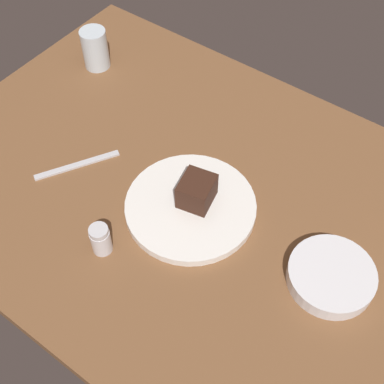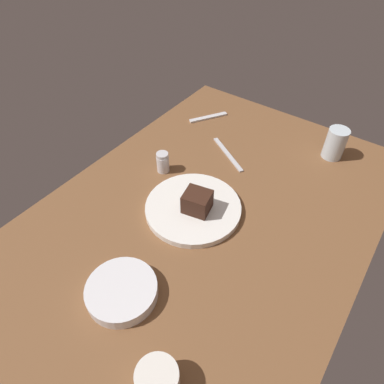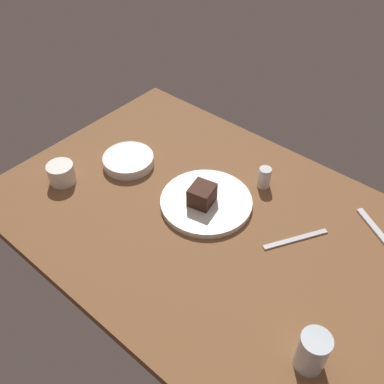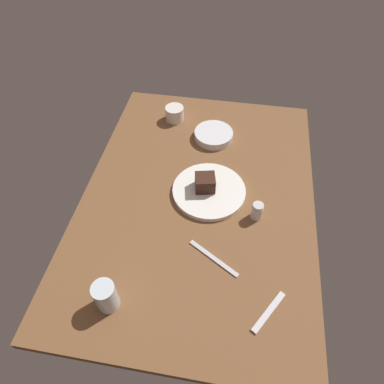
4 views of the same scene
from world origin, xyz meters
The scene contains 7 objects.
dining_table centered at (0.00, 0.00, 1.50)cm, with size 120.00×84.00×3.00cm, color brown.
dessert_plate centered at (2.19, -3.69, 3.92)cm, with size 26.92×26.92×1.85cm, color white.
chocolate_cake_slice centered at (2.57, -2.08, 7.77)cm, with size 7.11×6.41×5.86cm, color #381E14.
salt_shaker centered at (-6.10, -21.33, 6.33)cm, with size 3.93×3.93×6.75cm.
water_glass centered at (-44.45, 19.30, 8.16)cm, with size 6.54×6.54×10.33cm, color silver.
side_bowl centered at (32.79, -1.52, 4.60)cm, with size 16.29×16.29×3.20cm, color silver.
butter_knife centered at (-24.85, -8.87, 3.25)cm, with size 19.00×1.40×0.50cm, color silver.
Camera 1 is at (39.02, -53.73, 90.27)cm, focal length 48.63 mm.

